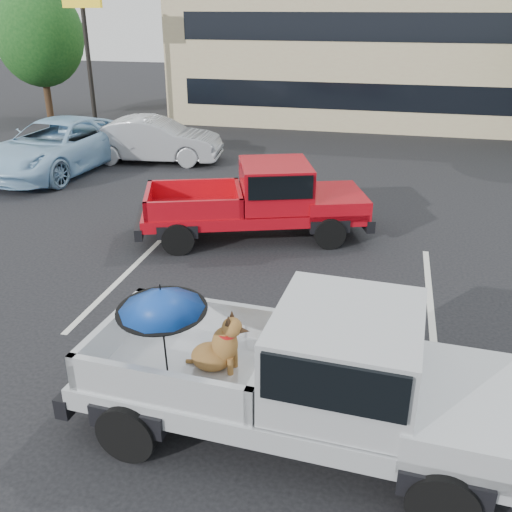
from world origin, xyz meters
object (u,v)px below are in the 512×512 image
object	(u,v)px
blue_suv	(57,146)
red_pickup	(268,197)
silver_pickup	(323,372)
motel_sign	(83,15)
tree_back	(487,18)
tree_left	(39,35)
silver_sedan	(154,140)

from	to	relation	value
blue_suv	red_pickup	bearing A→B (deg)	-21.20
silver_pickup	red_pickup	xyz separation A→B (m)	(-2.11, 6.64, -0.09)
motel_sign	tree_back	world-z (taller)	tree_back
tree_back	blue_suv	xyz separation A→B (m)	(-14.51, -15.35, -3.59)
motel_sign	silver_pickup	bearing A→B (deg)	-54.37
motel_sign	silver_pickup	size ratio (longest dim) A/B	1.03
red_pickup	blue_suv	bearing A→B (deg)	133.79
blue_suv	tree_left	bearing A→B (deg)	129.27
motel_sign	silver_sedan	bearing A→B (deg)	-40.49
tree_left	silver_sedan	distance (m)	10.76
tree_back	blue_suv	distance (m)	21.42
silver_sedan	blue_suv	xyz separation A→B (m)	(-2.57, -1.87, 0.07)
silver_pickup	blue_suv	size ratio (longest dim) A/B	0.98
tree_left	tree_back	distance (m)	21.20
motel_sign	tree_back	size ratio (longest dim) A/B	0.84
motel_sign	tree_back	bearing A→B (deg)	32.01
red_pickup	silver_sedan	xyz separation A→B (m)	(-5.31, 5.91, -0.20)
tree_left	silver_pickup	distance (m)	24.68
tree_left	red_pickup	size ratio (longest dim) A/B	1.07
silver_sedan	blue_suv	bearing A→B (deg)	119.26
tree_back	silver_pickup	distance (m)	26.63
motel_sign	tree_left	world-z (taller)	tree_left
tree_left	blue_suv	bearing A→B (deg)	-56.65
red_pickup	silver_pickup	bearing A→B (deg)	-91.49
motel_sign	silver_sedan	size ratio (longest dim) A/B	1.31
tree_back	silver_sedan	xyz separation A→B (m)	(-11.93, -13.47, -3.66)
red_pickup	tree_left	bearing A→B (deg)	118.11
motel_sign	blue_suv	xyz separation A→B (m)	(1.49, -5.35, -3.83)
motel_sign	red_pickup	size ratio (longest dim) A/B	1.07
tree_back	red_pickup	world-z (taller)	tree_back
silver_sedan	blue_suv	distance (m)	3.18
red_pickup	silver_sedan	distance (m)	7.95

